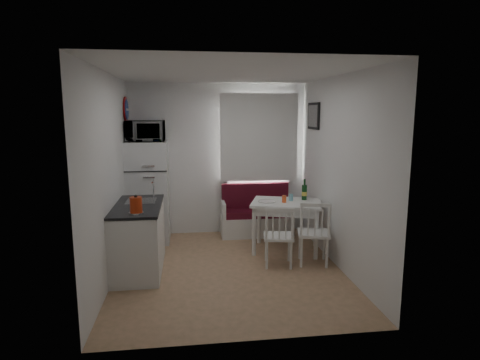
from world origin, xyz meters
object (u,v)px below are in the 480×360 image
at_px(bench, 256,218).
at_px(microwave, 145,131).
at_px(chair_right, 316,227).
at_px(dining_table, 286,207).
at_px(chair_left, 280,230).
at_px(wine_bottle, 304,189).
at_px(kettle, 136,205).
at_px(fridge, 148,192).
at_px(kitchen_counter, 139,237).

height_order(bench, microwave, microwave).
xyz_separation_m(chair_right, microwave, (-2.38, 1.38, 1.25)).
relative_size(dining_table, chair_left, 2.60).
relative_size(dining_table, wine_bottle, 3.68).
xyz_separation_m(bench, chair_left, (0.06, -1.53, 0.24)).
bearing_deg(kettle, wine_bottle, 24.65).
distance_m(chair_left, fridge, 2.37).
height_order(microwave, kettle, microwave).
height_order(kitchen_counter, chair_left, kitchen_counter).
bearing_deg(chair_right, wine_bottle, 98.34).
bearing_deg(microwave, chair_right, -30.10).
bearing_deg(dining_table, kettle, -136.93).
distance_m(kitchen_counter, chair_left, 1.91).
distance_m(kitchen_counter, fridge, 1.30).
xyz_separation_m(bench, kettle, (-1.78, -1.87, 0.72)).
xyz_separation_m(chair_right, kettle, (-2.35, -0.34, 0.45)).
distance_m(dining_table, chair_right, 0.72).
distance_m(microwave, kettle, 1.89).
height_order(dining_table, microwave, microwave).
bearing_deg(wine_bottle, chair_left, -126.13).
height_order(kitchen_counter, bench, kitchen_counter).
height_order(chair_right, wine_bottle, wine_bottle).
height_order(chair_right, microwave, microwave).
distance_m(bench, microwave, 2.37).
relative_size(dining_table, chair_right, 2.37).
relative_size(chair_right, kettle, 2.18).
xyz_separation_m(dining_table, chair_left, (-0.25, -0.66, -0.15)).
height_order(fridge, kettle, fridge).
distance_m(chair_right, wine_bottle, 0.85).
distance_m(dining_table, wine_bottle, 0.41).
bearing_deg(fridge, kettle, -89.03).
distance_m(fridge, kettle, 1.78).
bearing_deg(bench, wine_bottle, -51.41).
bearing_deg(wine_bottle, microwave, 165.83).
height_order(chair_left, chair_right, chair_right).
xyz_separation_m(fridge, microwave, (0.00, -0.05, 0.99)).
xyz_separation_m(dining_table, chair_right, (0.25, -0.66, -0.12)).
xyz_separation_m(bench, wine_bottle, (0.62, -0.77, 0.64)).
bearing_deg(kettle, dining_table, 25.53).
relative_size(chair_right, microwave, 0.85).
relative_size(chair_left, microwave, 0.77).
relative_size(bench, chair_right, 2.44).
bearing_deg(fridge, chair_right, -30.99).
xyz_separation_m(chair_left, wine_bottle, (0.55, 0.76, 0.40)).
bearing_deg(fridge, kitchen_counter, -90.90).
bearing_deg(kitchen_counter, dining_table, 12.63).
distance_m(fridge, wine_bottle, 2.52).
height_order(bench, chair_left, bench).
bearing_deg(fridge, microwave, -90.00).
xyz_separation_m(microwave, kettle, (0.03, -1.71, -0.80)).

